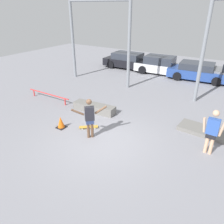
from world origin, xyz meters
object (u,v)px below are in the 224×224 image
object	(u,v)px
skateboarder	(90,116)
manual_pad	(218,135)
grind_rail	(49,95)
traffic_cone	(61,122)
grind_box	(94,108)
parked_car_blue	(198,72)
skateboard	(89,127)
bystander	(212,130)
parked_car_white	(161,65)
parked_car_black	(129,61)

from	to	relation	value
skateboarder	manual_pad	distance (m)	5.36
grind_rail	traffic_cone	distance (m)	3.39
grind_box	parked_car_blue	bearing A→B (deg)	68.93
skateboard	traffic_cone	size ratio (longest dim) A/B	1.46
skateboard	grind_rail	bearing A→B (deg)	123.84
skateboard	manual_pad	bearing A→B (deg)	-12.74
grind_rail	bystander	xyz separation A→B (m)	(8.69, -0.41, 0.64)
parked_car_white	skateboard	bearing A→B (deg)	-89.99
skateboarder	parked_car_white	distance (m)	10.55
grind_rail	parked_car_black	bearing A→B (deg)	86.86
parked_car_blue	bystander	bearing A→B (deg)	-79.13
skateboard	parked_car_white	bearing A→B (deg)	55.37
traffic_cone	grind_box	bearing A→B (deg)	82.98
manual_pad	parked_car_white	size ratio (longest dim) A/B	0.79
grind_box	bystander	bearing A→B (deg)	-6.35
parked_car_blue	traffic_cone	xyz separation A→B (m)	(-3.46, -10.43, -0.34)
skateboarder	parked_car_white	bearing A→B (deg)	50.13
parked_car_blue	skateboard	bearing A→B (deg)	-108.08
parked_car_blue	parked_car_black	bearing A→B (deg)	173.67
grind_box	grind_rail	distance (m)	3.07
manual_pad	parked_car_blue	world-z (taller)	parked_car_blue
bystander	traffic_cone	world-z (taller)	bystander
parked_car_white	manual_pad	bearing A→B (deg)	-57.28
grind_box	parked_car_blue	world-z (taller)	parked_car_blue
parked_car_white	traffic_cone	bearing A→B (deg)	-95.93
parked_car_white	traffic_cone	size ratio (longest dim) A/B	7.63
grind_box	grind_rail	size ratio (longest dim) A/B	0.73
manual_pad	parked_car_black	bearing A→B (deg)	137.30
manual_pad	grind_rail	bearing A→B (deg)	-173.68
manual_pad	parked_car_white	bearing A→B (deg)	125.50
parked_car_black	traffic_cone	distance (m)	10.88
traffic_cone	bystander	bearing A→B (deg)	14.36
skateboard	parked_car_blue	distance (m)	10.12
grind_rail	bystander	distance (m)	8.72
grind_rail	bystander	bearing A→B (deg)	-2.68
skateboarder	manual_pad	bearing A→B (deg)	-13.04
bystander	traffic_cone	xyz separation A→B (m)	(-5.89, -1.51, -0.71)
grind_box	parked_car_black	world-z (taller)	parked_car_black
traffic_cone	parked_car_blue	bearing A→B (deg)	71.65
parked_car_white	parked_car_blue	distance (m)	2.88
skateboarder	traffic_cone	distance (m)	1.73
skateboard	grind_rail	size ratio (longest dim) A/B	0.26
skateboarder	grind_box	bearing A→B (deg)	77.32
skateboarder	bystander	bearing A→B (deg)	-26.89
skateboarder	grind_rail	distance (m)	4.80
skateboarder	parked_car_white	world-z (taller)	skateboarder
parked_car_white	parked_car_blue	bearing A→B (deg)	-5.58
skateboarder	parked_car_blue	bearing A→B (deg)	34.42
manual_pad	parked_car_black	distance (m)	11.41
grind_box	parked_car_white	distance (m)	8.45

